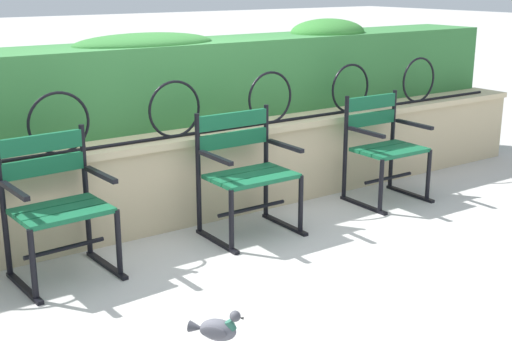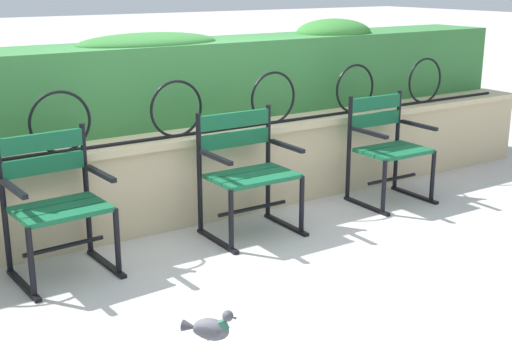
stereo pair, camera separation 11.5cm
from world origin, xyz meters
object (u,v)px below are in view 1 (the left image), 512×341
Objects in this scene: park_chair_left at (56,203)px; park_chair_right at (383,145)px; pigeon_near_chairs at (217,329)px; park_chair_centre at (246,169)px.

park_chair_left reaches higher than park_chair_right.
park_chair_left is 2.74m from park_chair_right.
park_chair_right is 3.49× the size of pigeon_near_chairs.
park_chair_left is 1.01× the size of park_chair_centre.
park_chair_centre is 3.53× the size of pigeon_near_chairs.
park_chair_left is 1.37m from park_chair_centre.
park_chair_centre is at bearing -1.71° from park_chair_left.
park_chair_centre is 1.70m from pigeon_near_chairs.
park_chair_right reaches higher than pigeon_near_chairs.
pigeon_near_chairs is at bearing -152.12° from park_chair_right.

